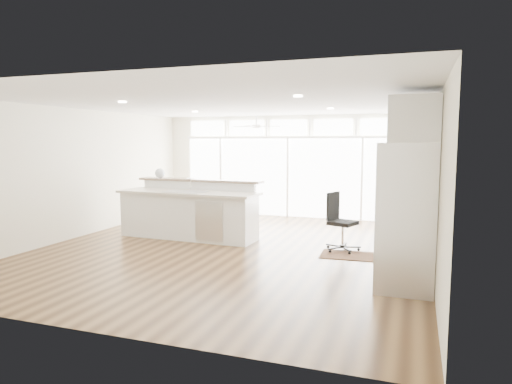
% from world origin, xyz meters
% --- Properties ---
extents(floor, '(7.00, 8.00, 0.02)m').
position_xyz_m(floor, '(0.00, 0.00, -0.01)').
color(floor, '#3F2713').
rests_on(floor, ground).
extents(ceiling, '(7.00, 8.00, 0.02)m').
position_xyz_m(ceiling, '(0.00, 0.00, 2.70)').
color(ceiling, white).
rests_on(ceiling, wall_back).
extents(wall_back, '(7.00, 0.04, 2.70)m').
position_xyz_m(wall_back, '(0.00, 4.00, 1.35)').
color(wall_back, white).
rests_on(wall_back, floor).
extents(wall_front, '(7.00, 0.04, 2.70)m').
position_xyz_m(wall_front, '(0.00, -4.00, 1.35)').
color(wall_front, white).
rests_on(wall_front, floor).
extents(wall_left, '(0.04, 8.00, 2.70)m').
position_xyz_m(wall_left, '(-3.50, 0.00, 1.35)').
color(wall_left, white).
rests_on(wall_left, floor).
extents(wall_right, '(0.04, 8.00, 2.70)m').
position_xyz_m(wall_right, '(3.50, 0.00, 1.35)').
color(wall_right, white).
rests_on(wall_right, floor).
extents(glass_wall, '(5.80, 0.06, 2.08)m').
position_xyz_m(glass_wall, '(0.00, 3.94, 1.05)').
color(glass_wall, white).
rests_on(glass_wall, wall_back).
extents(transom_row, '(5.90, 0.06, 0.40)m').
position_xyz_m(transom_row, '(0.00, 3.94, 2.38)').
color(transom_row, white).
rests_on(transom_row, wall_back).
extents(desk_window, '(0.04, 0.85, 0.85)m').
position_xyz_m(desk_window, '(3.46, 0.30, 1.55)').
color(desk_window, white).
rests_on(desk_window, wall_right).
extents(ceiling_fan, '(1.16, 1.16, 0.32)m').
position_xyz_m(ceiling_fan, '(-0.50, 2.80, 2.48)').
color(ceiling_fan, white).
rests_on(ceiling_fan, ceiling).
extents(recessed_lights, '(3.40, 3.00, 0.02)m').
position_xyz_m(recessed_lights, '(0.00, 0.20, 2.68)').
color(recessed_lights, white).
rests_on(recessed_lights, ceiling).
extents(oven_cabinet, '(0.64, 1.20, 2.50)m').
position_xyz_m(oven_cabinet, '(3.17, 1.80, 1.25)').
color(oven_cabinet, white).
rests_on(oven_cabinet, floor).
extents(desk_nook, '(0.72, 1.30, 0.76)m').
position_xyz_m(desk_nook, '(3.13, 0.30, 0.38)').
color(desk_nook, white).
rests_on(desk_nook, floor).
extents(upper_cabinets, '(0.64, 1.30, 0.64)m').
position_xyz_m(upper_cabinets, '(3.17, 0.30, 2.35)').
color(upper_cabinets, white).
rests_on(upper_cabinets, wall_right).
extents(refrigerator, '(0.76, 0.90, 2.00)m').
position_xyz_m(refrigerator, '(3.11, -1.35, 1.00)').
color(refrigerator, silver).
rests_on(refrigerator, floor).
extents(fridge_cabinet, '(0.64, 0.90, 0.60)m').
position_xyz_m(fridge_cabinet, '(3.17, -1.35, 2.30)').
color(fridge_cabinet, white).
rests_on(fridge_cabinet, wall_right).
extents(framed_photos, '(0.06, 0.22, 0.80)m').
position_xyz_m(framed_photos, '(3.46, 0.92, 1.40)').
color(framed_photos, black).
rests_on(framed_photos, wall_right).
extents(kitchen_island, '(3.07, 1.27, 1.20)m').
position_xyz_m(kitchen_island, '(-1.25, 0.62, 0.60)').
color(kitchen_island, white).
rests_on(kitchen_island, floor).
extents(rug, '(0.97, 0.72, 0.01)m').
position_xyz_m(rug, '(2.12, 0.20, 0.01)').
color(rug, '#321B0F').
rests_on(rug, floor).
extents(office_chair, '(0.70, 0.67, 1.07)m').
position_xyz_m(office_chair, '(1.98, 0.53, 0.53)').
color(office_chair, black).
rests_on(office_chair, floor).
extents(fishbowl, '(0.24, 0.24, 0.22)m').
position_xyz_m(fishbowl, '(-2.18, 1.06, 1.31)').
color(fishbowl, silver).
rests_on(fishbowl, kitchen_island).
extents(monitor, '(0.08, 0.45, 0.37)m').
position_xyz_m(monitor, '(3.05, 0.30, 0.95)').
color(monitor, black).
rests_on(monitor, desk_nook).
extents(keyboard, '(0.19, 0.37, 0.02)m').
position_xyz_m(keyboard, '(2.88, 0.30, 0.77)').
color(keyboard, white).
rests_on(keyboard, desk_nook).
extents(potted_plant, '(0.28, 0.30, 0.21)m').
position_xyz_m(potted_plant, '(3.17, 1.80, 2.60)').
color(potted_plant, '#2D5625').
rests_on(potted_plant, oven_cabinet).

